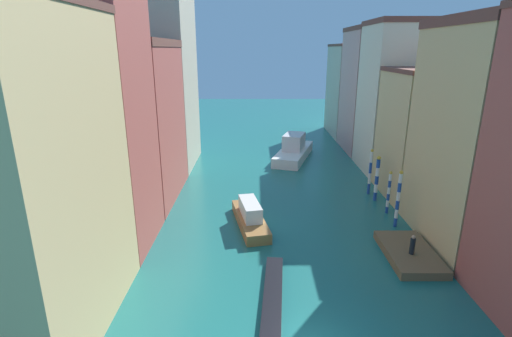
{
  "coord_description": "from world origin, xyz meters",
  "views": [
    {
      "loc": [
        -2.55,
        -15.43,
        14.44
      ],
      "look_at": [
        -2.67,
        25.96,
        1.5
      ],
      "focal_mm": 26.88,
      "sensor_mm": 36.0,
      "label": 1
    }
  ],
  "objects_px": {
    "mooring_pole_1": "(390,192)",
    "mooring_pole_2": "(378,178)",
    "waterfront_dock": "(410,254)",
    "vaporetto_white": "(295,150)",
    "person_on_dock": "(414,245)",
    "mooring_pole_3": "(371,171)",
    "gondola_black": "(274,295)",
    "motorboat_0": "(251,217)",
    "mooring_pole_0": "(399,199)"
  },
  "relations": [
    {
      "from": "mooring_pole_1",
      "to": "vaporetto_white",
      "type": "xyz_separation_m",
      "value": [
        -6.86,
        18.47,
        -0.91
      ]
    },
    {
      "from": "waterfront_dock",
      "to": "mooring_pole_3",
      "type": "bearing_deg",
      "value": 87.3
    },
    {
      "from": "gondola_black",
      "to": "vaporetto_white",
      "type": "bearing_deg",
      "value": 82.38
    },
    {
      "from": "vaporetto_white",
      "to": "gondola_black",
      "type": "relative_size",
      "value": 1.46
    },
    {
      "from": "mooring_pole_1",
      "to": "mooring_pole_2",
      "type": "xyz_separation_m",
      "value": [
        -0.16,
        3.13,
        0.29
      ]
    },
    {
      "from": "mooring_pole_0",
      "to": "motorboat_0",
      "type": "distance_m",
      "value": 12.47
    },
    {
      "from": "gondola_black",
      "to": "motorboat_0",
      "type": "xyz_separation_m",
      "value": [
        -1.52,
        10.1,
        0.57
      ]
    },
    {
      "from": "mooring_pole_0",
      "to": "waterfront_dock",
      "type": "bearing_deg",
      "value": -98.33
    },
    {
      "from": "mooring_pole_1",
      "to": "mooring_pole_2",
      "type": "distance_m",
      "value": 3.15
    },
    {
      "from": "gondola_black",
      "to": "mooring_pole_1",
      "type": "bearing_deg",
      "value": 48.95
    },
    {
      "from": "motorboat_0",
      "to": "mooring_pole_3",
      "type": "bearing_deg",
      "value": 31.36
    },
    {
      "from": "person_on_dock",
      "to": "mooring_pole_2",
      "type": "distance_m",
      "value": 11.6
    },
    {
      "from": "mooring_pole_0",
      "to": "gondola_black",
      "type": "xyz_separation_m",
      "value": [
        -10.83,
        -9.87,
        -2.32
      ]
    },
    {
      "from": "vaporetto_white",
      "to": "person_on_dock",
      "type": "bearing_deg",
      "value": -77.75
    },
    {
      "from": "vaporetto_white",
      "to": "motorboat_0",
      "type": "relative_size",
      "value": 1.52
    },
    {
      "from": "waterfront_dock",
      "to": "mooring_pole_0",
      "type": "xyz_separation_m",
      "value": [
        0.74,
        5.04,
        2.25
      ]
    },
    {
      "from": "mooring_pole_3",
      "to": "vaporetto_white",
      "type": "xyz_separation_m",
      "value": [
        -6.53,
        13.59,
        -1.31
      ]
    },
    {
      "from": "waterfront_dock",
      "to": "vaporetto_white",
      "type": "relative_size",
      "value": 0.52
    },
    {
      "from": "mooring_pole_0",
      "to": "mooring_pole_2",
      "type": "relative_size",
      "value": 1.09
    },
    {
      "from": "vaporetto_white",
      "to": "gondola_black",
      "type": "height_order",
      "value": "vaporetto_white"
    },
    {
      "from": "mooring_pole_2",
      "to": "mooring_pole_3",
      "type": "xyz_separation_m",
      "value": [
        -0.17,
        1.75,
        0.11
      ]
    },
    {
      "from": "person_on_dock",
      "to": "vaporetto_white",
      "type": "bearing_deg",
      "value": 102.25
    },
    {
      "from": "person_on_dock",
      "to": "gondola_black",
      "type": "xyz_separation_m",
      "value": [
        -10.0,
        -4.27,
        -1.03
      ]
    },
    {
      "from": "mooring_pole_0",
      "to": "mooring_pole_2",
      "type": "distance_m",
      "value": 5.92
    },
    {
      "from": "mooring_pole_0",
      "to": "gondola_black",
      "type": "bearing_deg",
      "value": -137.67
    },
    {
      "from": "mooring_pole_2",
      "to": "vaporetto_white",
      "type": "height_order",
      "value": "mooring_pole_2"
    },
    {
      "from": "waterfront_dock",
      "to": "person_on_dock",
      "type": "relative_size",
      "value": 4.26
    },
    {
      "from": "mooring_pole_2",
      "to": "gondola_black",
      "type": "bearing_deg",
      "value": -124.54
    },
    {
      "from": "person_on_dock",
      "to": "gondola_black",
      "type": "height_order",
      "value": "person_on_dock"
    },
    {
      "from": "person_on_dock",
      "to": "mooring_pole_2",
      "type": "relative_size",
      "value": 0.31
    },
    {
      "from": "waterfront_dock",
      "to": "vaporetto_white",
      "type": "height_order",
      "value": "vaporetto_white"
    },
    {
      "from": "vaporetto_white",
      "to": "waterfront_dock",
      "type": "bearing_deg",
      "value": -77.29
    },
    {
      "from": "waterfront_dock",
      "to": "mooring_pole_2",
      "type": "height_order",
      "value": "mooring_pole_2"
    },
    {
      "from": "waterfront_dock",
      "to": "motorboat_0",
      "type": "xyz_separation_m",
      "value": [
        -11.61,
        5.27,
        0.5
      ]
    },
    {
      "from": "waterfront_dock",
      "to": "gondola_black",
      "type": "xyz_separation_m",
      "value": [
        -10.1,
        -4.83,
        -0.07
      ]
    },
    {
      "from": "person_on_dock",
      "to": "motorboat_0",
      "type": "relative_size",
      "value": 0.18
    },
    {
      "from": "person_on_dock",
      "to": "mooring_pole_1",
      "type": "xyz_separation_m",
      "value": [
        1.02,
        8.39,
        0.8
      ]
    },
    {
      "from": "mooring_pole_0",
      "to": "mooring_pole_1",
      "type": "distance_m",
      "value": 2.84
    },
    {
      "from": "mooring_pole_2",
      "to": "mooring_pole_0",
      "type": "bearing_deg",
      "value": -90.31
    },
    {
      "from": "waterfront_dock",
      "to": "vaporetto_white",
      "type": "bearing_deg",
      "value": 102.71
    },
    {
      "from": "waterfront_dock",
      "to": "person_on_dock",
      "type": "distance_m",
      "value": 1.11
    },
    {
      "from": "mooring_pole_1",
      "to": "waterfront_dock",
      "type": "bearing_deg",
      "value": -96.74
    },
    {
      "from": "mooring_pole_1",
      "to": "motorboat_0",
      "type": "relative_size",
      "value": 0.52
    },
    {
      "from": "waterfront_dock",
      "to": "vaporetto_white",
      "type": "distance_m",
      "value": 26.98
    },
    {
      "from": "gondola_black",
      "to": "mooring_pole_2",
      "type": "bearing_deg",
      "value": 55.46
    },
    {
      "from": "mooring_pole_2",
      "to": "person_on_dock",
      "type": "bearing_deg",
      "value": -94.32
    },
    {
      "from": "mooring_pole_3",
      "to": "mooring_pole_1",
      "type": "bearing_deg",
      "value": -86.18
    },
    {
      "from": "mooring_pole_2",
      "to": "vaporetto_white",
      "type": "relative_size",
      "value": 0.39
    },
    {
      "from": "mooring_pole_1",
      "to": "gondola_black",
      "type": "distance_m",
      "value": 16.88
    },
    {
      "from": "mooring_pole_2",
      "to": "motorboat_0",
      "type": "height_order",
      "value": "mooring_pole_2"
    }
  ]
}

